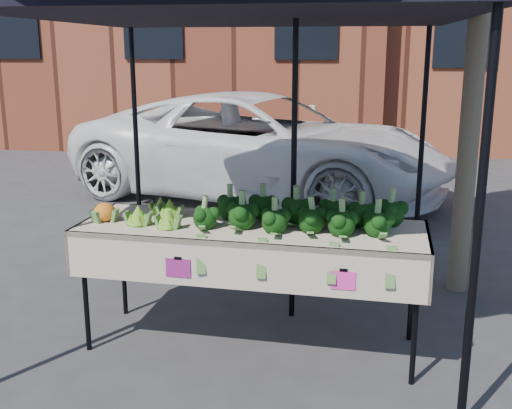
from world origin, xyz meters
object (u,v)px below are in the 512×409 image
Objects in this scene: vehicle at (261,3)px; street_tree at (480,1)px; table at (252,286)px; canopy at (250,144)px.

vehicle is 1.10× the size of street_tree.
vehicle reaches higher than table.
street_tree reaches higher than canopy.
canopy is 2.19m from street_tree.
street_tree is (1.75, 0.72, 1.09)m from canopy.
vehicle is 3.96m from street_tree.
canopy is 4.21m from vehicle.
vehicle is (-0.63, 4.59, 2.24)m from table.
street_tree is at bearing -128.65° from vehicle.
street_tree is at bearing 22.27° from canopy.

